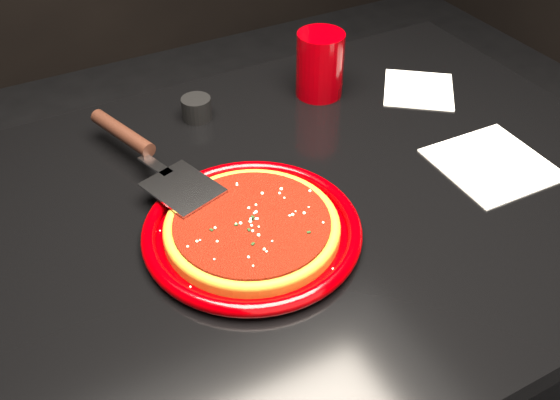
% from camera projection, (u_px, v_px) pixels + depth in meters
% --- Properties ---
extents(table, '(1.20, 0.80, 0.75)m').
position_uv_depth(table, '(279.00, 357.00, 1.16)').
color(table, black).
rests_on(table, floor).
extents(plate, '(0.32, 0.32, 0.02)m').
position_uv_depth(plate, '(252.00, 230.00, 0.86)').
color(plate, '#740001').
rests_on(plate, table).
extents(pizza_crust, '(0.26, 0.26, 0.01)m').
position_uv_depth(pizza_crust, '(252.00, 229.00, 0.86)').
color(pizza_crust, '#945E18').
rests_on(pizza_crust, plate).
extents(pizza_crust_rim, '(0.26, 0.26, 0.02)m').
position_uv_depth(pizza_crust_rim, '(252.00, 225.00, 0.86)').
color(pizza_crust_rim, '#945E18').
rests_on(pizza_crust_rim, plate).
extents(pizza_sauce, '(0.23, 0.23, 0.01)m').
position_uv_depth(pizza_sauce, '(252.00, 223.00, 0.85)').
color(pizza_sauce, maroon).
rests_on(pizza_sauce, plate).
extents(parmesan_dusting, '(0.21, 0.21, 0.01)m').
position_uv_depth(parmesan_dusting, '(252.00, 220.00, 0.85)').
color(parmesan_dusting, beige).
rests_on(parmesan_dusting, plate).
extents(basil_flecks, '(0.19, 0.19, 0.00)m').
position_uv_depth(basil_flecks, '(252.00, 220.00, 0.85)').
color(basil_flecks, black).
rests_on(basil_flecks, plate).
extents(pizza_server, '(0.20, 0.37, 0.03)m').
position_uv_depth(pizza_server, '(151.00, 155.00, 0.95)').
color(pizza_server, '#B4B6BB').
rests_on(pizza_server, plate).
extents(cup, '(0.10, 0.10, 0.12)m').
position_uv_depth(cup, '(320.00, 65.00, 1.13)').
color(cup, '#910004').
rests_on(cup, table).
extents(napkin_a, '(0.17, 0.17, 0.00)m').
position_uv_depth(napkin_a, '(492.00, 164.00, 0.99)').
color(napkin_a, silver).
rests_on(napkin_a, table).
extents(napkin_b, '(0.18, 0.18, 0.00)m').
position_uv_depth(napkin_b, '(419.00, 89.00, 1.17)').
color(napkin_b, silver).
rests_on(napkin_b, table).
extents(ramekin, '(0.06, 0.06, 0.04)m').
position_uv_depth(ramekin, '(197.00, 108.00, 1.09)').
color(ramekin, black).
rests_on(ramekin, table).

